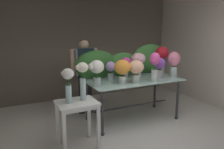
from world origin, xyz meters
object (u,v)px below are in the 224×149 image
side_table_white (77,109)px  vase_magenta_anemones (126,65)px  vase_lilac_ranunculus (111,69)px  vase_rosy_peonies (174,62)px  vase_violet_dahlias (159,65)px  vase_blush_lilies (138,61)px  florist (85,68)px  vase_fuchsia_freesia (155,65)px  vase_peach_hydrangea (136,69)px  vase_cream_lisianthus_tall (83,78)px  vase_white_roses_tall (68,82)px  display_table_glass (133,85)px  vase_crimson_stock (162,56)px  vase_ivory_carnations (97,70)px  vase_sunset_snapdragons (122,69)px

side_table_white → vase_magenta_anemones: vase_magenta_anemones is taller
vase_magenta_anemones → side_table_white: bearing=-153.0°
side_table_white → vase_lilac_ranunculus: bearing=34.8°
vase_rosy_peonies → vase_magenta_anemones: bearing=164.7°
vase_violet_dahlias → vase_blush_lilies: size_ratio=0.84×
florist → vase_fuchsia_freesia: size_ratio=2.91×
vase_peach_hydrangea → vase_fuchsia_freesia: 0.38m
vase_rosy_peonies → vase_cream_lisianthus_tall: bearing=-171.7°
vase_white_roses_tall → vase_lilac_ranunculus: bearing=31.4°
display_table_glass → vase_crimson_stock: size_ratio=3.15×
vase_ivory_carnations → vase_peach_hydrangea: 0.76m
vase_ivory_carnations → vase_magenta_anemones: vase_ivory_carnations is taller
display_table_glass → vase_peach_hydrangea: 0.49m
vase_rosy_peonies → side_table_white: bearing=-170.9°
display_table_glass → vase_white_roses_tall: 1.60m
vase_peach_hydrangea → vase_blush_lilies: vase_blush_lilies is taller
side_table_white → vase_cream_lisianthus_tall: size_ratio=1.24×
vase_rosy_peonies → vase_blush_lilies: size_ratio=1.06×
vase_peach_hydrangea → vase_cream_lisianthus_tall: 1.14m
vase_blush_lilies → side_table_white: bearing=-156.0°
vase_sunset_snapdragons → vase_crimson_stock: 1.25m
florist → vase_magenta_anemones: 0.95m
vase_peach_hydrangea → side_table_white: bearing=-167.8°
florist → vase_ivory_carnations: bearing=-97.3°
vase_sunset_snapdragons → vase_white_roses_tall: (-1.10, -0.32, -0.05)m
vase_ivory_carnations → vase_sunset_snapdragons: (0.49, -0.04, -0.02)m
vase_crimson_stock → vase_fuchsia_freesia: bearing=-137.4°
vase_violet_dahlias → vase_fuchsia_freesia: size_ratio=0.75×
vase_blush_lilies → vase_sunset_snapdragons: bearing=-147.0°
vase_violet_dahlias → vase_lilac_ranunculus: bearing=167.4°
side_table_white → vase_sunset_snapdragons: (0.97, 0.32, 0.51)m
vase_violet_dahlias → vase_magenta_anemones: size_ratio=0.97×
vase_white_roses_tall → vase_cream_lisianthus_tall: bearing=11.2°
vase_magenta_anemones → vase_cream_lisianthus_tall: vase_cream_lisianthus_tall is taller
display_table_glass → vase_cream_lisianthus_tall: 1.37m
vase_crimson_stock → vase_cream_lisianthus_tall: vase_crimson_stock is taller
side_table_white → vase_magenta_anemones: bearing=27.0°
florist → vase_peach_hydrangea: (0.63, -1.07, 0.12)m
side_table_white → vase_white_roses_tall: (-0.13, 0.00, 0.46)m
florist → vase_rosy_peonies: 1.87m
florist → vase_peach_hydrangea: florist is taller
vase_blush_lilies → vase_crimson_stock: 0.61m
vase_ivory_carnations → vase_cream_lisianthus_tall: bearing=-139.7°
vase_rosy_peonies → vase_sunset_snapdragons: vase_rosy_peonies is taller
vase_crimson_stock → vase_white_roses_tall: size_ratio=1.10×
vase_fuchsia_freesia → vase_blush_lilies: size_ratio=1.12×
vase_crimson_stock → vase_blush_lilies: bearing=-178.0°
side_table_white → vase_violet_dahlias: (1.87, 0.40, 0.49)m
vase_magenta_anemones → vase_white_roses_tall: vase_white_roses_tall is taller
vase_peach_hydrangea → vase_lilac_ranunculus: bearing=135.2°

